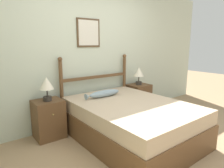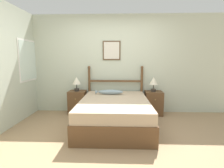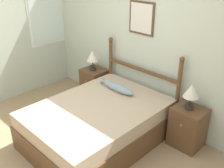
% 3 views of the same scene
% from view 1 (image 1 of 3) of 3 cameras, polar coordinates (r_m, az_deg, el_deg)
% --- Properties ---
extents(ground_plane, '(16.00, 16.00, 0.00)m').
position_cam_1_polar(ground_plane, '(2.82, 14.31, -19.89)').
color(ground_plane, '#9E7F5B').
extents(wall_back, '(6.40, 0.08, 2.55)m').
position_cam_1_polar(wall_back, '(3.72, -6.26, 8.77)').
color(wall_back, beige).
rests_on(wall_back, ground_plane).
extents(bed, '(1.44, 1.96, 0.57)m').
position_cam_1_polar(bed, '(3.13, 5.37, -10.48)').
color(bed, brown).
rests_on(bed, ground_plane).
extents(headboard, '(1.45, 0.07, 1.24)m').
position_cam_1_polar(headboard, '(3.73, -4.50, -0.37)').
color(headboard, brown).
rests_on(headboard, ground_plane).
extents(nightstand_left, '(0.43, 0.41, 0.60)m').
position_cam_1_polar(nightstand_left, '(3.30, -17.64, -9.51)').
color(nightstand_left, brown).
rests_on(nightstand_left, ground_plane).
extents(nightstand_right, '(0.43, 0.41, 0.60)m').
position_cam_1_polar(nightstand_right, '(4.32, 7.62, -4.03)').
color(nightstand_right, brown).
rests_on(nightstand_right, ground_plane).
extents(table_lamp_left, '(0.21, 0.21, 0.37)m').
position_cam_1_polar(table_lamp_left, '(3.13, -18.18, -0.25)').
color(table_lamp_left, '#2D2823').
rests_on(table_lamp_left, nightstand_left).
extents(table_lamp_right, '(0.21, 0.21, 0.37)m').
position_cam_1_polar(table_lamp_right, '(4.19, 7.70, 3.11)').
color(table_lamp_right, '#2D2823').
rests_on(table_lamp_right, nightstand_right).
extents(fish_pillow, '(0.66, 0.15, 0.11)m').
position_cam_1_polar(fish_pillow, '(3.34, -2.42, -2.74)').
color(fish_pillow, '#8499A3').
rests_on(fish_pillow, bed).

